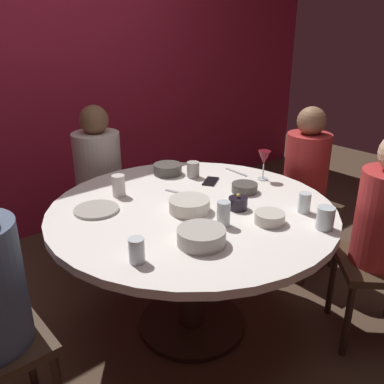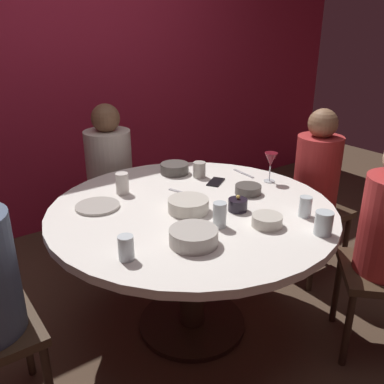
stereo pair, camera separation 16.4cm
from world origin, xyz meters
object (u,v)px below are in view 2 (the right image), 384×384
object	(u,v)px
wine_glass	(271,161)
cup_by_right_diner	(199,170)
dinner_plate	(98,206)
bowl_rice_portion	(267,221)
bowl_sauce_side	(248,189)
cup_center_front	(324,223)
bowl_small_white	(194,237)
bowl_salad_center	(175,168)
cup_by_left_diner	(122,183)
candle_holder	(238,205)
cup_beside_wine	(220,215)
seated_diner_back	(109,165)
seated_diner_right	(317,176)
cell_phone	(216,182)
dining_table	(192,231)
cup_far_edge	(126,248)
cup_near_candle	(305,207)
bowl_serving_large	(188,205)

from	to	relation	value
wine_glass	cup_by_right_diner	world-z (taller)	wine_glass
dinner_plate	bowl_rice_portion	xyz separation A→B (m)	(0.55, -0.64, 0.02)
bowl_sauce_side	cup_center_front	distance (m)	0.54
bowl_small_white	bowl_salad_center	bearing A→B (deg)	61.63
cup_by_left_diner	cup_center_front	world-z (taller)	cup_by_left_diner
candle_holder	cup_beside_wine	bearing A→B (deg)	-155.71
seated_diner_back	cup_beside_wine	xyz separation A→B (m)	(-0.03, -1.23, 0.11)
seated_diner_right	cup_beside_wine	xyz separation A→B (m)	(-1.01, -0.25, 0.10)
cell_phone	cup_by_left_diner	world-z (taller)	cup_by_left_diner
bowl_sauce_side	cup_by_left_diner	xyz separation A→B (m)	(-0.55, 0.40, 0.03)
seated_diner_back	bowl_salad_center	distance (m)	0.55
candle_holder	bowl_salad_center	size ratio (longest dim) A/B	0.55
dining_table	bowl_sauce_side	distance (m)	0.39
cup_by_left_diner	cell_phone	bearing A→B (deg)	-17.85
seated_diner_right	wine_glass	size ratio (longest dim) A/B	6.43
seated_diner_back	cell_phone	world-z (taller)	seated_diner_back
cup_by_right_diner	cup_far_edge	bearing A→B (deg)	-143.45
cup_near_candle	cup_center_front	bearing A→B (deg)	-115.23
dinner_plate	candle_holder	bearing A→B (deg)	-38.64
cup_by_right_diner	bowl_serving_large	bearing A→B (deg)	-132.85
dining_table	seated_diner_right	bearing A→B (deg)	0.00
bowl_serving_large	bowl_salad_center	bearing A→B (deg)	63.40
cell_phone	bowl_salad_center	size ratio (longest dim) A/B	0.81
cell_phone	wine_glass	bearing A→B (deg)	-155.47
dining_table	cup_near_candle	distance (m)	0.58
bowl_small_white	cup_center_front	bearing A→B (deg)	-26.59
seated_diner_back	bowl_rice_portion	xyz separation A→B (m)	(0.15, -1.35, 0.07)
dinner_plate	bowl_salad_center	distance (m)	0.63
dining_table	bowl_serving_large	distance (m)	0.18
candle_holder	cup_center_front	size ratio (longest dim) A/B	0.91
cup_beside_wine	dinner_plate	bearing A→B (deg)	125.05
dining_table	bowl_rice_portion	world-z (taller)	bowl_rice_portion
cup_far_edge	bowl_rice_portion	bearing A→B (deg)	-9.80
dining_table	cell_phone	xyz separation A→B (m)	(0.31, 0.20, 0.14)
bowl_salad_center	cup_near_candle	size ratio (longest dim) A/B	1.74
cup_near_candle	cup_far_edge	size ratio (longest dim) A/B	0.98
cup_center_front	cup_by_right_diner	bearing A→B (deg)	90.47
bowl_sauce_side	cup_far_edge	size ratio (longest dim) A/B	1.40
cup_beside_wine	bowl_sauce_side	bearing A→B (deg)	29.84
wine_glass	cup_by_left_diner	size ratio (longest dim) A/B	1.51
candle_holder	cup_by_left_diner	size ratio (longest dim) A/B	0.82
candle_holder	dinner_plate	bearing A→B (deg)	141.36
cup_center_front	cell_phone	bearing A→B (deg)	88.88
dining_table	cup_by_left_diner	xyz separation A→B (m)	(-0.20, 0.36, 0.20)
cup_beside_wine	cell_phone	bearing A→B (deg)	52.94
dining_table	dinner_plate	xyz separation A→B (m)	(-0.39, 0.27, 0.14)
candle_holder	seated_diner_back	bearing A→B (deg)	97.72
cup_beside_wine	candle_holder	bearing A→B (deg)	24.29
dinner_plate	cup_by_left_diner	distance (m)	0.22
cup_near_candle	cup_far_edge	distance (m)	0.89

